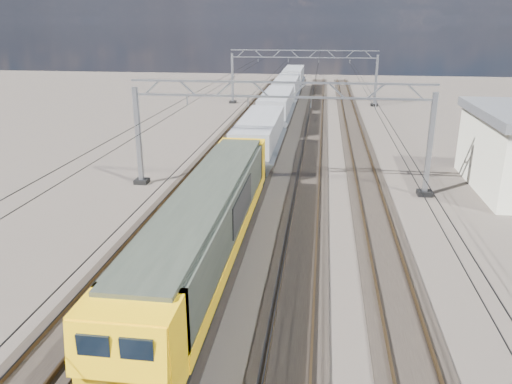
# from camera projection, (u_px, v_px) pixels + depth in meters

# --- Properties ---
(ground) EXTENTS (160.00, 160.00, 0.00)m
(ground) POSITION_uv_depth(u_px,v_px,m) (272.00, 210.00, 29.72)
(ground) COLOR black
(ground) RESTS_ON ground
(track_outer_west) EXTENTS (2.60, 140.00, 0.30)m
(track_outer_west) POSITION_uv_depth(u_px,v_px,m) (174.00, 205.00, 30.45)
(track_outer_west) COLOR black
(track_outer_west) RESTS_ON ground
(track_loco) EXTENTS (2.60, 140.00, 0.30)m
(track_loco) POSITION_uv_depth(u_px,v_px,m) (239.00, 208.00, 29.95)
(track_loco) COLOR black
(track_loco) RESTS_ON ground
(track_inner_east) EXTENTS (2.60, 140.00, 0.30)m
(track_inner_east) POSITION_uv_depth(u_px,v_px,m) (306.00, 211.00, 29.45)
(track_inner_east) COLOR black
(track_inner_east) RESTS_ON ground
(track_outer_east) EXTENTS (2.60, 140.00, 0.30)m
(track_outer_east) POSITION_uv_depth(u_px,v_px,m) (375.00, 214.00, 28.95)
(track_outer_east) COLOR black
(track_outer_east) RESTS_ON ground
(catenary_gantry_mid) EXTENTS (19.90, 0.90, 7.11)m
(catenary_gantry_mid) POSITION_uv_depth(u_px,v_px,m) (279.00, 132.00, 32.20)
(catenary_gantry_mid) COLOR gray
(catenary_gantry_mid) RESTS_ON ground
(catenary_gantry_far) EXTENTS (19.90, 0.90, 7.11)m
(catenary_gantry_far) POSITION_uv_depth(u_px,v_px,m) (303.00, 75.00, 65.94)
(catenary_gantry_far) COLOR gray
(catenary_gantry_far) RESTS_ON ground
(overhead_wires) EXTENTS (12.03, 140.00, 0.53)m
(overhead_wires) POSITION_uv_depth(u_px,v_px,m) (284.00, 94.00, 35.35)
(overhead_wires) COLOR black
(overhead_wires) RESTS_ON ground
(locomotive) EXTENTS (2.76, 21.10, 3.62)m
(locomotive) POSITION_uv_depth(u_px,v_px,m) (209.00, 223.00, 21.85)
(locomotive) COLOR black
(locomotive) RESTS_ON ground
(hopper_wagon_lead) EXTENTS (3.38, 13.00, 3.25)m
(hopper_wagon_lead) POSITION_uv_depth(u_px,v_px,m) (259.00, 137.00, 38.46)
(hopper_wagon_lead) COLOR black
(hopper_wagon_lead) RESTS_ON ground
(hopper_wagon_mid) EXTENTS (3.38, 13.00, 3.25)m
(hopper_wagon_mid) POSITION_uv_depth(u_px,v_px,m) (277.00, 107.00, 51.77)
(hopper_wagon_mid) COLOR black
(hopper_wagon_mid) RESTS_ON ground
(hopper_wagon_third) EXTENTS (3.38, 13.00, 3.25)m
(hopper_wagon_third) POSITION_uv_depth(u_px,v_px,m) (287.00, 89.00, 65.08)
(hopper_wagon_third) COLOR black
(hopper_wagon_third) RESTS_ON ground
(hopper_wagon_fourth) EXTENTS (3.38, 13.00, 3.25)m
(hopper_wagon_fourth) POSITION_uv_depth(u_px,v_px,m) (293.00, 78.00, 78.39)
(hopper_wagon_fourth) COLOR black
(hopper_wagon_fourth) RESTS_ON ground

